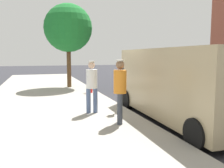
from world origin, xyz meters
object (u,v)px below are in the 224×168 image
object	(u,v)px
parked_van	(182,83)
street_tree	(68,28)
fire_hydrant	(90,84)
parking_meter_near	(121,80)
pedestrian_in_orange	(120,87)
pedestrian_in_white	(92,84)

from	to	relation	value
parked_van	street_tree	distance (m)	8.37
street_tree	fire_hydrant	bearing A→B (deg)	105.79
parking_meter_near	parked_van	bearing A→B (deg)	142.54
parking_meter_near	street_tree	xyz separation A→B (m)	(0.79, -6.57, 2.28)
pedestrian_in_orange	parked_van	xyz separation A→B (m)	(-2.00, -0.18, 0.03)
pedestrian_in_white	parked_van	xyz separation A→B (m)	(-2.45, 1.20, 0.08)
parked_van	pedestrian_in_white	bearing A→B (deg)	-26.17
pedestrian_in_orange	fire_hydrant	world-z (taller)	pedestrian_in_orange
street_tree	pedestrian_in_white	bearing A→B (deg)	88.58
parking_meter_near	pedestrian_in_orange	size ratio (longest dim) A/B	0.90
pedestrian_in_orange	street_tree	xyz separation A→B (m)	(0.29, -7.89, 2.34)
parking_meter_near	pedestrian_in_orange	distance (m)	1.42
pedestrian_in_orange	fire_hydrant	xyz separation A→B (m)	(-0.40, -5.47, -0.55)
pedestrian_in_white	fire_hydrant	world-z (taller)	pedestrian_in_white
street_tree	pedestrian_in_orange	bearing A→B (deg)	92.07
parked_van	fire_hydrant	bearing A→B (deg)	-73.18
pedestrian_in_orange	parked_van	bearing A→B (deg)	-175.00
pedestrian_in_orange	street_tree	world-z (taller)	street_tree
parking_meter_near	street_tree	distance (m)	7.00
pedestrian_in_white	fire_hydrant	xyz separation A→B (m)	(-0.85, -4.09, -0.51)
fire_hydrant	pedestrian_in_white	bearing A→B (deg)	78.31
pedestrian_in_white	street_tree	bearing A→B (deg)	-91.42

